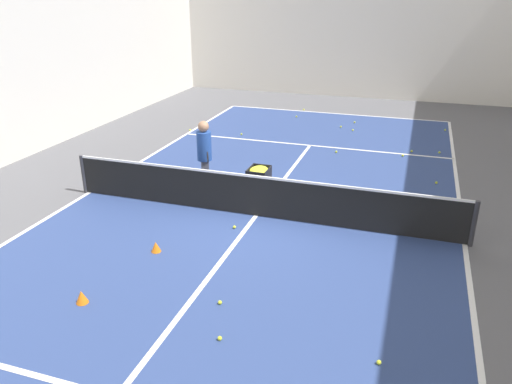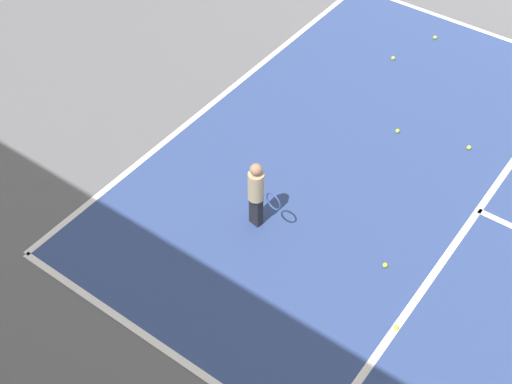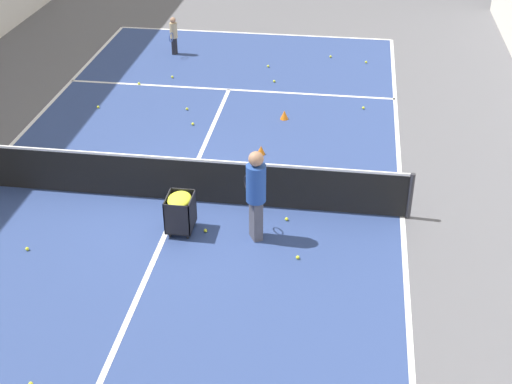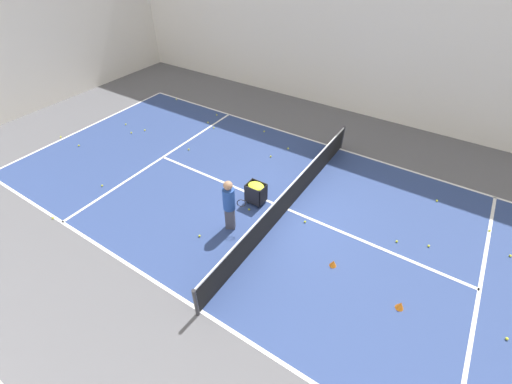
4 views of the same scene
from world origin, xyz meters
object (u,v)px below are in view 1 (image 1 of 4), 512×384
object	(u,v)px
coach_at_net	(204,151)
ball_cart	(259,176)
training_cone_0	(156,247)
training_cone_1	(82,297)
tennis_net	(256,195)

from	to	relation	value
coach_at_net	ball_cart	world-z (taller)	coach_at_net
training_cone_0	training_cone_1	size ratio (longest dim) A/B	0.93
training_cone_0	training_cone_1	xyz separation A→B (m)	(-0.33, -1.94, 0.01)
ball_cart	training_cone_1	world-z (taller)	ball_cart
coach_at_net	tennis_net	bearing A→B (deg)	29.26
training_cone_1	ball_cart	bearing A→B (deg)	74.82
training_cone_0	ball_cart	bearing A→B (deg)	71.64
training_cone_1	tennis_net	bearing A→B (deg)	67.68
tennis_net	ball_cart	size ratio (longest dim) A/B	11.75
training_cone_0	training_cone_1	distance (m)	1.97
tennis_net	coach_at_net	size ratio (longest dim) A/B	5.07
coach_at_net	training_cone_0	bearing A→B (deg)	-22.21
ball_cart	training_cone_1	size ratio (longest dim) A/B	3.45
training_cone_0	training_cone_1	world-z (taller)	training_cone_1
coach_at_net	training_cone_0	size ratio (longest dim) A/B	8.60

